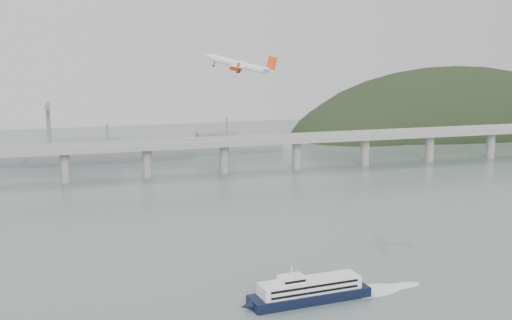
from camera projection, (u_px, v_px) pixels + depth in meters
name	position (u px, v px, depth m)	size (l,w,h in m)	color
ground	(297.00, 282.00, 252.19)	(900.00, 900.00, 0.00)	slate
bridge	(192.00, 148.00, 437.54)	(800.00, 22.00, 23.90)	gray
headland	(465.00, 150.00, 646.39)	(365.00, 155.00, 156.00)	black
ferry	(310.00, 291.00, 234.27)	(70.69, 17.32, 13.33)	black
airliner	(240.00, 65.00, 298.78)	(30.77, 28.92, 10.11)	white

